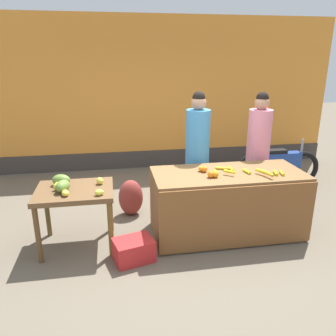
{
  "coord_description": "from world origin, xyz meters",
  "views": [
    {
      "loc": [
        -0.89,
        -3.81,
        2.24
      ],
      "look_at": [
        -0.21,
        0.15,
        0.9
      ],
      "focal_mm": 35.65,
      "sensor_mm": 36.0,
      "label": 1
    }
  ],
  "objects_px": {
    "vendor_woman_blue_shirt": "(197,154)",
    "produce_sack": "(131,197)",
    "parked_motorcycle": "(278,166)",
    "vendor_woman_pink_shirt": "(258,152)",
    "produce_crate": "(134,250)"
  },
  "relations": [
    {
      "from": "vendor_woman_pink_shirt",
      "to": "produce_sack",
      "type": "relative_size",
      "value": 3.29
    },
    {
      "from": "vendor_woman_blue_shirt",
      "to": "parked_motorcycle",
      "type": "xyz_separation_m",
      "value": [
        1.68,
        0.75,
        -0.51
      ]
    },
    {
      "from": "vendor_woman_pink_shirt",
      "to": "parked_motorcycle",
      "type": "xyz_separation_m",
      "value": [
        0.75,
        0.73,
        -0.5
      ]
    },
    {
      "from": "produce_crate",
      "to": "vendor_woman_blue_shirt",
      "type": "bearing_deg",
      "value": 47.41
    },
    {
      "from": "vendor_woman_pink_shirt",
      "to": "parked_motorcycle",
      "type": "distance_m",
      "value": 1.15
    },
    {
      "from": "parked_motorcycle",
      "to": "vendor_woman_pink_shirt",
      "type": "bearing_deg",
      "value": -135.73
    },
    {
      "from": "produce_crate",
      "to": "produce_sack",
      "type": "distance_m",
      "value": 1.21
    },
    {
      "from": "vendor_woman_pink_shirt",
      "to": "produce_crate",
      "type": "xyz_separation_m",
      "value": [
        -1.96,
        -1.14,
        -0.77
      ]
    },
    {
      "from": "vendor_woman_blue_shirt",
      "to": "produce_sack",
      "type": "relative_size",
      "value": 3.34
    },
    {
      "from": "vendor_woman_blue_shirt",
      "to": "produce_crate",
      "type": "distance_m",
      "value": 1.7
    },
    {
      "from": "vendor_woman_blue_shirt",
      "to": "parked_motorcycle",
      "type": "bearing_deg",
      "value": 24.04
    },
    {
      "from": "produce_crate",
      "to": "vendor_woman_pink_shirt",
      "type": "bearing_deg",
      "value": 30.1
    },
    {
      "from": "produce_crate",
      "to": "produce_sack",
      "type": "relative_size",
      "value": 0.81
    },
    {
      "from": "vendor_woman_pink_shirt",
      "to": "parked_motorcycle",
      "type": "relative_size",
      "value": 1.11
    },
    {
      "from": "vendor_woman_pink_shirt",
      "to": "produce_sack",
      "type": "distance_m",
      "value": 2.01
    }
  ]
}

